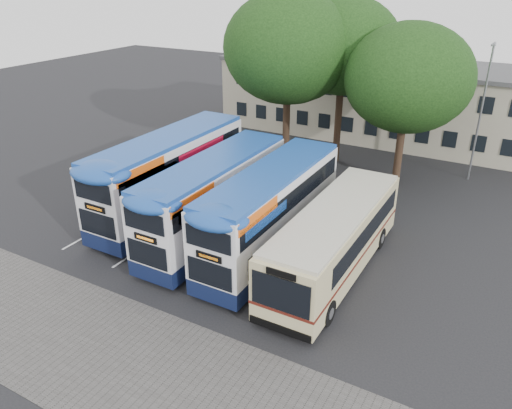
{
  "coord_description": "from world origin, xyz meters",
  "views": [
    {
      "loc": [
        8.94,
        -14.96,
        13.12
      ],
      "look_at": [
        -2.35,
        5.0,
        2.28
      ],
      "focal_mm": 35.0,
      "sensor_mm": 36.0,
      "label": 1
    }
  ],
  "objects_px": {
    "tree_mid": "(343,46)",
    "bus_dd_right": "(271,209)",
    "tree_left": "(288,48)",
    "lamp_post": "(482,106)",
    "tree_right": "(408,78)",
    "bus_dd_mid": "(215,196)",
    "bus_dd_left": "(170,172)",
    "bus_single": "(336,236)"
  },
  "relations": [
    {
      "from": "lamp_post",
      "to": "bus_dd_right",
      "type": "bearing_deg",
      "value": -115.15
    },
    {
      "from": "tree_mid",
      "to": "tree_right",
      "type": "relative_size",
      "value": 1.12
    },
    {
      "from": "lamp_post",
      "to": "bus_dd_left",
      "type": "relative_size",
      "value": 0.79
    },
    {
      "from": "bus_dd_right",
      "to": "bus_single",
      "type": "height_order",
      "value": "bus_dd_right"
    },
    {
      "from": "lamp_post",
      "to": "bus_dd_left",
      "type": "xyz_separation_m",
      "value": [
        -14.37,
        -14.26,
        -2.46
      ]
    },
    {
      "from": "bus_single",
      "to": "bus_dd_right",
      "type": "bearing_deg",
      "value": 179.89
    },
    {
      "from": "lamp_post",
      "to": "bus_dd_right",
      "type": "relative_size",
      "value": 0.84
    },
    {
      "from": "bus_dd_mid",
      "to": "tree_mid",
      "type": "bearing_deg",
      "value": 85.45
    },
    {
      "from": "lamp_post",
      "to": "bus_dd_left",
      "type": "bearing_deg",
      "value": -135.23
    },
    {
      "from": "lamp_post",
      "to": "tree_left",
      "type": "height_order",
      "value": "tree_left"
    },
    {
      "from": "bus_dd_left",
      "to": "tree_left",
      "type": "bearing_deg",
      "value": 77.93
    },
    {
      "from": "bus_dd_mid",
      "to": "bus_single",
      "type": "height_order",
      "value": "bus_dd_mid"
    },
    {
      "from": "tree_left",
      "to": "tree_mid",
      "type": "relative_size",
      "value": 1.03
    },
    {
      "from": "tree_right",
      "to": "bus_dd_mid",
      "type": "xyz_separation_m",
      "value": [
        -6.31,
        -12.26,
        -4.57
      ]
    },
    {
      "from": "tree_mid",
      "to": "tree_right",
      "type": "bearing_deg",
      "value": -23.08
    },
    {
      "from": "tree_right",
      "to": "bus_single",
      "type": "distance_m",
      "value": 13.24
    },
    {
      "from": "tree_right",
      "to": "bus_dd_mid",
      "type": "distance_m",
      "value": 14.53
    },
    {
      "from": "lamp_post",
      "to": "tree_left",
      "type": "relative_size",
      "value": 0.75
    },
    {
      "from": "tree_left",
      "to": "bus_dd_mid",
      "type": "xyz_separation_m",
      "value": [
        1.66,
        -11.61,
        -5.9
      ]
    },
    {
      "from": "tree_mid",
      "to": "bus_dd_right",
      "type": "bearing_deg",
      "value": -81.67
    },
    {
      "from": "tree_mid",
      "to": "bus_dd_right",
      "type": "height_order",
      "value": "tree_mid"
    },
    {
      "from": "tree_mid",
      "to": "tree_right",
      "type": "distance_m",
      "value": 5.75
    },
    {
      "from": "bus_dd_right",
      "to": "bus_single",
      "type": "xyz_separation_m",
      "value": [
        3.39,
        -0.01,
        -0.59
      ]
    },
    {
      "from": "lamp_post",
      "to": "bus_dd_mid",
      "type": "xyz_separation_m",
      "value": [
        -10.49,
        -15.48,
        -2.61
      ]
    },
    {
      "from": "bus_dd_left",
      "to": "tree_mid",
      "type": "bearing_deg",
      "value": 69.18
    },
    {
      "from": "tree_left",
      "to": "tree_mid",
      "type": "height_order",
      "value": "tree_left"
    },
    {
      "from": "bus_dd_right",
      "to": "bus_dd_mid",
      "type": "bearing_deg",
      "value": -178.7
    },
    {
      "from": "lamp_post",
      "to": "tree_left",
      "type": "distance_m",
      "value": 13.17
    },
    {
      "from": "lamp_post",
      "to": "tree_right",
      "type": "bearing_deg",
      "value": -142.42
    },
    {
      "from": "tree_right",
      "to": "bus_dd_left",
      "type": "bearing_deg",
      "value": -132.71
    },
    {
      "from": "tree_left",
      "to": "tree_right",
      "type": "xyz_separation_m",
      "value": [
        7.97,
        0.65,
        -1.33
      ]
    },
    {
      "from": "lamp_post",
      "to": "bus_single",
      "type": "xyz_separation_m",
      "value": [
        -3.84,
        -15.41,
        -3.2
      ]
    },
    {
      "from": "tree_left",
      "to": "lamp_post",
      "type": "bearing_deg",
      "value": 17.67
    },
    {
      "from": "tree_mid",
      "to": "bus_single",
      "type": "relative_size",
      "value": 1.05
    },
    {
      "from": "tree_right",
      "to": "tree_mid",
      "type": "bearing_deg",
      "value": 156.92
    },
    {
      "from": "tree_mid",
      "to": "lamp_post",
      "type": "bearing_deg",
      "value": 6.23
    },
    {
      "from": "tree_mid",
      "to": "tree_right",
      "type": "height_order",
      "value": "tree_mid"
    },
    {
      "from": "tree_left",
      "to": "bus_dd_right",
      "type": "relative_size",
      "value": 1.12
    },
    {
      "from": "tree_mid",
      "to": "bus_single",
      "type": "distance_m",
      "value": 16.7
    },
    {
      "from": "tree_left",
      "to": "bus_dd_left",
      "type": "bearing_deg",
      "value": -102.07
    },
    {
      "from": "tree_left",
      "to": "bus_single",
      "type": "relative_size",
      "value": 1.09
    },
    {
      "from": "tree_mid",
      "to": "bus_single",
      "type": "bearing_deg",
      "value": -69.11
    }
  ]
}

